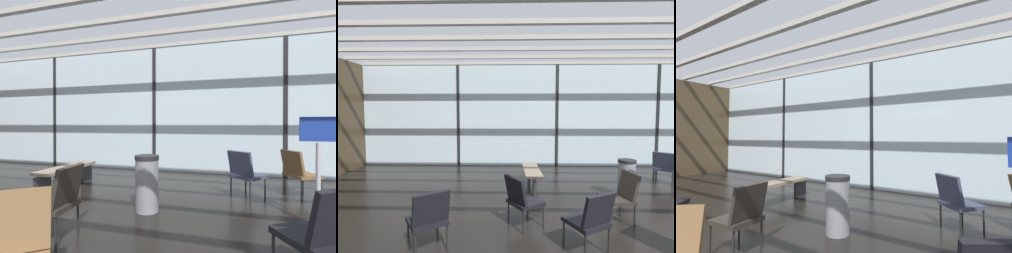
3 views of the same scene
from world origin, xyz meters
TOP-DOWN VIEW (x-y plane):
  - glass_curtain_wall at (0.00, 5.20)m, footprint 14.00×0.08m
  - window_mullion_0 at (-3.50, 5.20)m, footprint 0.10×0.12m
  - window_mullion_1 at (0.00, 5.20)m, footprint 0.10×0.12m
  - ceiling_slats at (0.00, 1.90)m, footprint 13.72×6.72m
  - parked_airplane at (-0.96, 11.47)m, footprint 12.01×4.50m
  - lounge_chair_0 at (0.32, 0.90)m, footprint 0.57×0.53m
  - lounge_chair_6 at (2.45, 3.09)m, footprint 0.71×0.71m
  - waiting_bench at (-1.09, 2.78)m, footprint 0.43×1.70m
  - trash_bin at (0.97, 2.05)m, footprint 0.38×0.38m

SIDE VIEW (x-z plane):
  - waiting_bench at x=-1.09m, z-range 0.13..0.60m
  - trash_bin at x=0.97m, z-range 0.00..0.86m
  - lounge_chair_0 at x=0.32m, z-range 0.06..0.93m
  - lounge_chair_6 at x=2.45m, z-range 0.06..0.93m
  - glass_curtain_wall at x=0.00m, z-range 0.00..3.58m
  - window_mullion_0 at x=-3.50m, z-range 0.00..3.58m
  - window_mullion_1 at x=0.00m, z-range 0.00..3.58m
  - parked_airplane at x=-0.96m, z-range 0.00..4.50m
  - ceiling_slats at x=0.00m, z-range 3.58..3.68m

